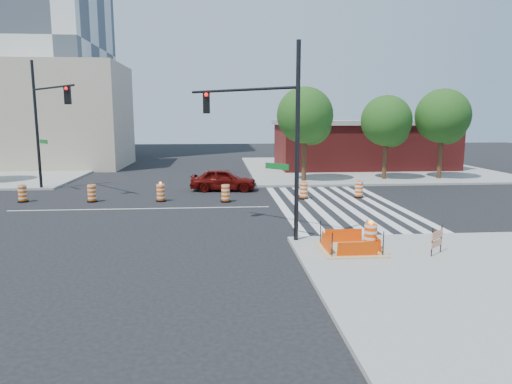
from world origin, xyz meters
TOP-DOWN VIEW (x-y plane):
  - ground at (0.00, 0.00)m, footprint 120.00×120.00m
  - sidewalk_ne at (18.00, 18.00)m, footprint 22.00×22.00m
  - crosswalk_east at (10.95, 0.00)m, footprint 6.75×13.50m
  - lane_centerline at (0.00, 0.00)m, footprint 14.00×0.12m
  - excavation_pit at (9.00, -9.00)m, footprint 2.20×2.20m
  - brick_storefront at (18.00, 18.00)m, footprint 16.50×8.50m
  - beige_midrise at (-12.00, 22.00)m, footprint 14.00×10.00m
  - red_coupe at (4.57, 5.83)m, footprint 4.57×2.21m
  - signal_pole_se at (6.11, -6.39)m, footprint 4.25×4.06m
  - signal_pole_nw at (-6.78, 5.93)m, footprint 4.20×5.02m
  - pit_drum at (9.70, -9.12)m, footprint 0.57×0.57m
  - barricade at (11.88, -9.76)m, footprint 0.67×0.58m
  - tree_north_c at (10.76, 9.28)m, footprint 4.21×4.21m
  - tree_north_d at (17.18, 9.72)m, footprint 3.87×3.87m
  - tree_north_e at (21.62, 9.68)m, footprint 4.17×4.17m
  - median_drum_1 at (-7.21, 2.57)m, footprint 0.60×0.60m
  - median_drum_2 at (-3.17, 2.28)m, footprint 0.60×0.60m
  - median_drum_3 at (0.83, 2.13)m, footprint 0.60×0.60m
  - median_drum_4 at (4.64, 1.61)m, footprint 0.60×0.60m
  - median_drum_5 at (9.39, 2.26)m, footprint 0.60×0.60m
  - median_drum_6 at (12.87, 2.41)m, footprint 0.60×0.60m

SIDE VIEW (x-z plane):
  - ground at x=0.00m, z-range 0.00..0.00m
  - lane_centerline at x=0.00m, z-range 0.00..0.01m
  - crosswalk_east at x=10.95m, z-range 0.00..0.01m
  - sidewalk_ne at x=18.00m, z-range 0.00..0.15m
  - excavation_pit at x=9.00m, z-range -0.23..0.67m
  - median_drum_1 at x=-7.21m, z-range -0.03..0.99m
  - median_drum_2 at x=-3.17m, z-range -0.03..0.99m
  - median_drum_4 at x=4.64m, z-range -0.03..0.99m
  - median_drum_5 at x=9.39m, z-range -0.03..0.99m
  - median_drum_6 at x=12.87m, z-range -0.03..0.99m
  - median_drum_3 at x=0.83m, z-range -0.10..1.08m
  - pit_drum at x=9.70m, z-range 0.05..1.17m
  - barricade at x=11.88m, z-range 0.20..1.20m
  - red_coupe at x=4.57m, z-range 0.00..1.50m
  - brick_storefront at x=18.00m, z-range 0.02..4.62m
  - tree_north_d at x=17.18m, z-range 1.13..7.70m
  - signal_pole_se at x=6.11m, z-range 0.87..8.46m
  - tree_north_e at x=21.62m, z-range 1.21..8.30m
  - tree_north_c at x=10.76m, z-range 1.22..8.38m
  - beige_midrise at x=-12.00m, z-range 0.00..10.00m
  - signal_pole_nw at x=-6.78m, z-range 0.95..9.42m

